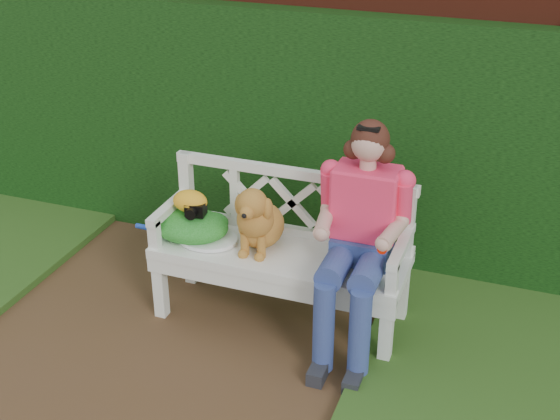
% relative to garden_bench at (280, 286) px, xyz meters
% --- Properties ---
extents(ground, '(60.00, 60.00, 0.00)m').
position_rel_garden_bench_xyz_m(ground, '(-0.54, -0.81, -0.24)').
color(ground, '#4D3420').
extents(brick_wall, '(10.00, 0.30, 2.20)m').
position_rel_garden_bench_xyz_m(brick_wall, '(-0.54, 1.09, 0.86)').
color(brick_wall, '#5C1F11').
rests_on(brick_wall, ground).
extents(ivy_hedge, '(10.00, 0.18, 1.70)m').
position_rel_garden_bench_xyz_m(ivy_hedge, '(-0.54, 0.87, 0.61)').
color(ivy_hedge, '#205418').
rests_on(ivy_hedge, ground).
extents(garden_bench, '(1.60, 0.66, 0.48)m').
position_rel_garden_bench_xyz_m(garden_bench, '(0.00, 0.00, 0.00)').
color(garden_bench, white).
rests_on(garden_bench, ground).
extents(seated_woman, '(0.74, 0.86, 1.28)m').
position_rel_garden_bench_xyz_m(seated_woman, '(0.49, -0.02, 0.40)').
color(seated_woman, '#F02A54').
rests_on(seated_woman, ground).
extents(dog, '(0.35, 0.43, 0.43)m').
position_rel_garden_bench_xyz_m(dog, '(-0.13, -0.00, 0.46)').
color(dog, '#915738').
rests_on(dog, garden_bench).
extents(tennis_racket, '(0.72, 0.33, 0.03)m').
position_rel_garden_bench_xyz_m(tennis_racket, '(-0.48, -0.04, 0.26)').
color(tennis_racket, white).
rests_on(tennis_racket, garden_bench).
extents(green_bag, '(0.57, 0.51, 0.16)m').
position_rel_garden_bench_xyz_m(green_bag, '(-0.57, -0.02, 0.32)').
color(green_bag, green).
rests_on(green_bag, garden_bench).
extents(camera_item, '(0.12, 0.10, 0.08)m').
position_rel_garden_bench_xyz_m(camera_item, '(-0.52, -0.03, 0.44)').
color(camera_item, black).
rests_on(camera_item, green_bag).
extents(baseball_glove, '(0.25, 0.22, 0.14)m').
position_rel_garden_bench_xyz_m(baseball_glove, '(-0.57, 0.00, 0.47)').
color(baseball_glove, orange).
rests_on(baseball_glove, green_bag).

